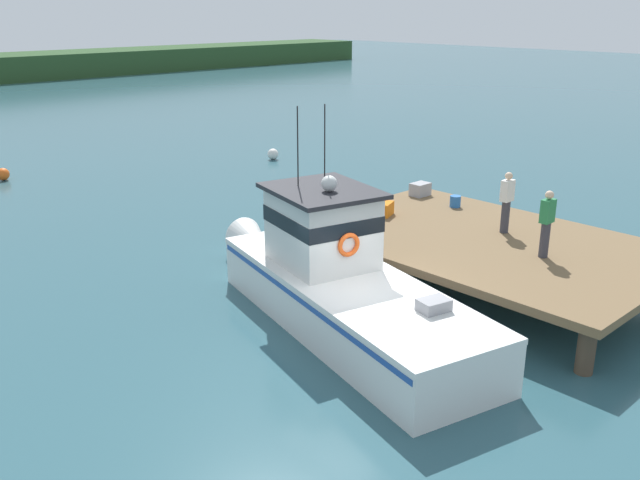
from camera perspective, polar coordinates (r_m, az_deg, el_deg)
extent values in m
plane|color=#2D5660|center=(15.17, 3.05, -8.18)|extent=(200.00, 200.00, 0.00)
cylinder|color=#4C3D2D|center=(14.59, 21.20, -8.50)|extent=(0.36, 0.36, 1.00)
cylinder|color=#4C3D2D|center=(19.09, -1.29, -0.71)|extent=(0.36, 0.36, 1.00)
cylinder|color=#4C3D2D|center=(22.74, 8.46, 2.32)|extent=(0.36, 0.36, 1.00)
cube|color=brown|center=(18.28, 13.54, -0.16)|extent=(6.00, 9.00, 0.20)
cube|color=white|center=(15.33, 2.45, -5.60)|extent=(4.31, 8.36, 1.10)
cone|color=white|center=(19.34, -5.32, -0.37)|extent=(1.49, 2.01, 1.10)
cube|color=#234C9E|center=(15.15, 2.47, -4.05)|extent=(4.29, 8.21, 0.12)
cube|color=white|center=(15.08, 2.48, -3.49)|extent=(4.35, 8.37, 0.12)
cube|color=silver|center=(15.76, 0.19, 0.77)|extent=(2.36, 2.58, 1.80)
cube|color=black|center=(15.66, 0.20, 1.87)|extent=(2.39, 2.61, 0.36)
cube|color=#232328|center=(15.49, 0.20, 4.12)|extent=(2.67, 2.93, 0.10)
sphere|color=white|center=(15.18, 0.77, 4.71)|extent=(0.36, 0.36, 0.36)
cylinder|color=black|center=(15.54, -1.86, 7.75)|extent=(0.03, 0.03, 1.80)
cylinder|color=black|center=(15.87, 0.39, 7.99)|extent=(0.03, 0.03, 1.80)
cube|color=#939399|center=(13.71, 9.39, -5.57)|extent=(0.69, 0.57, 0.36)
torus|color=orange|center=(12.79, 7.72, -7.93)|extent=(0.68, 0.68, 0.12)
torus|color=#EA5119|center=(14.83, 2.40, -0.41)|extent=(0.55, 0.22, 0.54)
cube|color=orange|center=(19.74, 5.29, 2.59)|extent=(0.72, 0.63, 0.38)
cube|color=#9E9EA3|center=(21.96, 8.30, 4.18)|extent=(0.60, 0.44, 0.40)
cylinder|color=#2866B2|center=(20.89, 11.15, 3.16)|extent=(0.32, 0.32, 0.34)
cylinder|color=#383842|center=(18.73, 15.10, 1.88)|extent=(0.22, 0.22, 0.86)
cube|color=white|center=(18.54, 15.28, 3.97)|extent=(0.36, 0.22, 0.56)
sphere|color=beige|center=(18.45, 15.39, 5.14)|extent=(0.20, 0.20, 0.20)
cylinder|color=#383842|center=(17.14, 18.13, 0.02)|extent=(0.22, 0.22, 0.86)
cube|color=#287F47|center=(16.94, 18.37, 2.29)|extent=(0.36, 0.22, 0.56)
sphere|color=beige|center=(16.84, 18.50, 3.56)|extent=(0.20, 0.20, 0.20)
sphere|color=silver|center=(32.75, -3.92, 7.12)|extent=(0.52, 0.52, 0.52)
sphere|color=#EA5B19|center=(31.57, -24.80, 4.98)|extent=(0.52, 0.52, 0.52)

